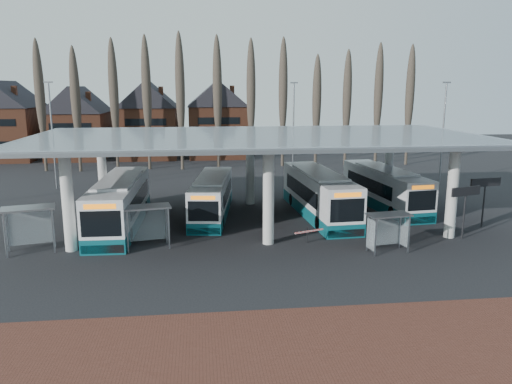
{
  "coord_description": "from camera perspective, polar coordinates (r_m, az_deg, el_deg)",
  "views": [
    {
      "loc": [
        -4.21,
        -27.32,
        9.7
      ],
      "look_at": [
        -0.26,
        7.0,
        2.38
      ],
      "focal_mm": 35.0,
      "sensor_mm": 36.0,
      "label": 1
    }
  ],
  "objects": [
    {
      "name": "brick_strip",
      "position": [
        18.61,
        7.96,
        -19.53
      ],
      "size": [
        70.0,
        10.0,
        0.03
      ],
      "primitive_type": "cube",
      "color": "#542C21",
      "rests_on": "ground"
    },
    {
      "name": "bus_1",
      "position": [
        38.33,
        -5.04,
        -0.56
      ],
      "size": [
        3.75,
        11.08,
        3.02
      ],
      "rotation": [
        0.0,
        0.0,
        -0.13
      ],
      "color": "white",
      "rests_on": "ground"
    },
    {
      "name": "shelter_0",
      "position": [
        32.51,
        -24.51,
        -2.83
      ],
      "size": [
        3.25,
        2.18,
        2.76
      ],
      "rotation": [
        0.0,
        0.0,
        0.25
      ],
      "color": "gray",
      "rests_on": "ground"
    },
    {
      "name": "poplar_row",
      "position": [
        60.48,
        -2.62,
        11.07
      ],
      "size": [
        45.1,
        1.1,
        14.5
      ],
      "color": "#473D33",
      "rests_on": "ground"
    },
    {
      "name": "lamp_post_b",
      "position": [
        54.47,
        4.29,
        7.33
      ],
      "size": [
        0.8,
        0.16,
        10.17
      ],
      "color": "slate",
      "rests_on": "ground"
    },
    {
      "name": "bus_0",
      "position": [
        36.32,
        -15.27,
        -1.32
      ],
      "size": [
        2.94,
        12.46,
        3.45
      ],
      "rotation": [
        0.0,
        0.0,
        -0.02
      ],
      "color": "white",
      "rests_on": "ground"
    },
    {
      "name": "shelter_1",
      "position": [
        31.11,
        -12.38,
        -2.81
      ],
      "size": [
        3.06,
        1.93,
        2.64
      ],
      "rotation": [
        0.0,
        0.0,
        0.19
      ],
      "color": "gray",
      "rests_on": "ground"
    },
    {
      "name": "bus_3",
      "position": [
        42.29,
        14.41,
        0.42
      ],
      "size": [
        3.65,
        11.77,
        3.22
      ],
      "rotation": [
        0.0,
        0.0,
        0.1
      ],
      "color": "white",
      "rests_on": "ground"
    },
    {
      "name": "info_sign_1",
      "position": [
        38.03,
        24.73,
        0.62
      ],
      "size": [
        2.36,
        0.48,
        3.52
      ],
      "rotation": [
        0.0,
        0.0,
        0.15
      ],
      "color": "black",
      "rests_on": "ground"
    },
    {
      "name": "ground",
      "position": [
        29.3,
        2.09,
        -7.38
      ],
      "size": [
        140.0,
        140.0,
        0.0
      ],
      "primitive_type": "plane",
      "color": "black",
      "rests_on": "ground"
    },
    {
      "name": "townhouse_row",
      "position": [
        72.35,
        -15.92,
        8.53
      ],
      "size": [
        36.8,
        10.3,
        12.25
      ],
      "color": "brown",
      "rests_on": "ground"
    },
    {
      "name": "station_canopy",
      "position": [
        35.8,
        0.23,
        5.51
      ],
      "size": [
        32.0,
        16.0,
        6.34
      ],
      "color": "beige",
      "rests_on": "ground"
    },
    {
      "name": "lamp_post_c",
      "position": [
        53.33,
        20.59,
        6.51
      ],
      "size": [
        0.8,
        0.16,
        10.17
      ],
      "color": "slate",
      "rests_on": "ground"
    },
    {
      "name": "barrier",
      "position": [
        31.39,
        6.05,
        -4.58
      ],
      "size": [
        1.96,
        0.92,
        1.03
      ],
      "rotation": [
        0.0,
        0.0,
        0.37
      ],
      "color": "black",
      "rests_on": "ground"
    },
    {
      "name": "bus_2",
      "position": [
        38.4,
        7.16,
        -0.3
      ],
      "size": [
        3.38,
        12.43,
        3.42
      ],
      "rotation": [
        0.0,
        0.0,
        0.06
      ],
      "color": "white",
      "rests_on": "ground"
    },
    {
      "name": "lamp_post_a",
      "position": [
        51.4,
        -22.24,
        6.21
      ],
      "size": [
        0.8,
        0.16,
        10.17
      ],
      "color": "slate",
      "rests_on": "ground"
    },
    {
      "name": "shelter_2",
      "position": [
        30.7,
        14.8,
        -3.54
      ],
      "size": [
        2.68,
        1.61,
        2.35
      ],
      "rotation": [
        0.0,
        0.0,
        0.14
      ],
      "color": "gray",
      "rests_on": "ground"
    },
    {
      "name": "info_sign_0",
      "position": [
        34.6,
        22.84,
        -0.35
      ],
      "size": [
        2.25,
        0.8,
        3.44
      ],
      "rotation": [
        0.0,
        0.0,
        0.3
      ],
      "color": "black",
      "rests_on": "ground"
    }
  ]
}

